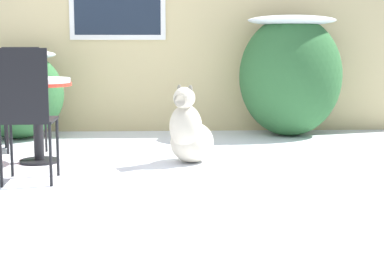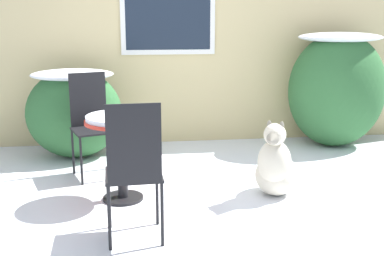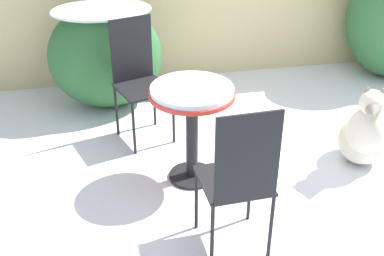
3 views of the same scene
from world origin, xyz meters
name	(u,v)px [view 3 (image 3 of 3)]	position (x,y,z in m)	size (l,w,h in m)	color
ground_plane	(282,181)	(0.00, 0.00, 0.00)	(16.00, 16.00, 0.00)	white
shrub_left	(105,53)	(-1.24, 1.62, 0.55)	(1.10, 0.81, 1.03)	#2D6033
patio_table	(192,108)	(-0.68, 0.20, 0.61)	(0.63, 0.63, 0.78)	black
patio_chair_near_table	(138,76)	(-0.99, 0.95, 0.58)	(0.52, 0.52, 1.06)	black
patio_chair_far_side	(239,177)	(-0.58, -0.65, 0.58)	(0.43, 0.43, 1.06)	black
dog	(364,135)	(0.71, 0.11, 0.27)	(0.55, 0.63, 0.73)	beige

